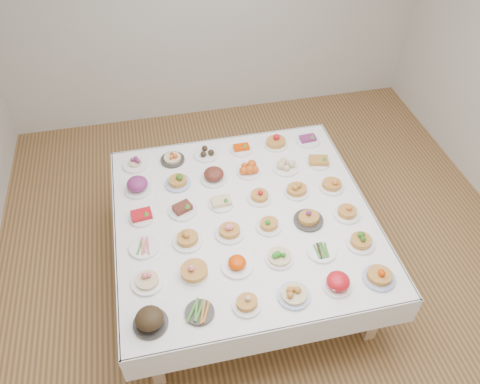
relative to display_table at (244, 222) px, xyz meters
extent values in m
plane|color=#9B6D40|center=(0.22, 0.10, -0.68)|extent=(5.00, 5.00, 0.00)
cube|color=beige|center=(0.22, 2.60, 0.72)|extent=(5.00, 0.02, 2.80)
cube|color=white|center=(0.00, 0.00, 0.04)|extent=(2.07, 2.07, 0.06)
cube|color=white|center=(0.00, 1.04, -0.07)|extent=(2.09, 0.01, 0.28)
cube|color=white|center=(0.00, -1.04, -0.07)|extent=(2.09, 0.02, 0.28)
cube|color=white|center=(1.04, 0.00, -0.07)|extent=(0.01, 2.09, 0.28)
cube|color=white|center=(-1.04, 0.00, -0.07)|extent=(0.02, 2.09, 0.28)
cube|color=#D4B288|center=(-0.86, -0.86, -0.34)|extent=(0.09, 0.09, 0.69)
cube|color=#D4B288|center=(0.86, -0.86, -0.34)|extent=(0.09, 0.09, 0.69)
cube|color=#D4B288|center=(-0.86, 0.86, -0.34)|extent=(0.09, 0.09, 0.69)
cube|color=#D4B288|center=(0.86, 0.86, -0.34)|extent=(0.09, 0.09, 0.69)
cylinder|color=#2D2B28|center=(-0.82, -0.82, 0.08)|extent=(0.23, 0.23, 0.02)
cylinder|color=#2D2B28|center=(-0.49, -0.81, 0.08)|extent=(0.20, 0.20, 0.02)
cylinder|color=white|center=(-0.17, -0.82, 0.08)|extent=(0.20, 0.20, 0.02)
cylinder|color=#4C66B2|center=(0.17, -0.82, 0.08)|extent=(0.23, 0.23, 0.02)
cylinder|color=white|center=(0.49, -0.81, 0.08)|extent=(0.20, 0.20, 0.02)
cylinder|color=#4C66B2|center=(0.81, -0.81, 0.08)|extent=(0.23, 0.23, 0.02)
cylinder|color=white|center=(-0.82, -0.49, 0.08)|extent=(0.23, 0.23, 0.02)
cylinder|color=white|center=(-0.48, -0.48, 0.08)|extent=(0.20, 0.20, 0.02)
cylinder|color=white|center=(-0.16, -0.49, 0.08)|extent=(0.23, 0.23, 0.02)
cylinder|color=white|center=(0.16, -0.49, 0.08)|extent=(0.21, 0.21, 0.02)
cylinder|color=white|center=(0.49, -0.50, 0.08)|extent=(0.21, 0.21, 0.02)
cylinder|color=white|center=(0.81, -0.48, 0.08)|extent=(0.22, 0.22, 0.02)
cylinder|color=white|center=(-0.82, -0.16, 0.08)|extent=(0.23, 0.23, 0.02)
cylinder|color=white|center=(-0.48, -0.17, 0.08)|extent=(0.23, 0.23, 0.02)
cylinder|color=white|center=(-0.15, -0.17, 0.08)|extent=(0.23, 0.23, 0.02)
cylinder|color=white|center=(0.17, -0.16, 0.08)|extent=(0.20, 0.20, 0.02)
cylinder|color=#2D2B28|center=(0.49, -0.17, 0.08)|extent=(0.24, 0.24, 0.02)
cylinder|color=white|center=(0.82, -0.17, 0.08)|extent=(0.22, 0.22, 0.02)
cylinder|color=white|center=(-0.81, 0.15, 0.08)|extent=(0.21, 0.21, 0.02)
cylinder|color=white|center=(-0.48, 0.16, 0.08)|extent=(0.23, 0.23, 0.02)
cylinder|color=white|center=(-0.16, 0.16, 0.08)|extent=(0.20, 0.20, 0.02)
cylinder|color=white|center=(0.17, 0.16, 0.08)|extent=(0.21, 0.21, 0.02)
cylinder|color=white|center=(0.50, 0.16, 0.08)|extent=(0.21, 0.21, 0.02)
cylinder|color=white|center=(0.81, 0.16, 0.08)|extent=(0.21, 0.21, 0.02)
cylinder|color=white|center=(-0.82, 0.49, 0.08)|extent=(0.23, 0.23, 0.02)
cylinder|color=#4C66B2|center=(-0.48, 0.48, 0.08)|extent=(0.22, 0.22, 0.02)
cylinder|color=white|center=(-0.16, 0.48, 0.08)|extent=(0.24, 0.24, 0.02)
cylinder|color=white|center=(0.16, 0.50, 0.08)|extent=(0.21, 0.21, 0.02)
cylinder|color=white|center=(0.49, 0.48, 0.08)|extent=(0.23, 0.23, 0.02)
cylinder|color=white|center=(0.80, 0.48, 0.08)|extent=(0.21, 0.21, 0.02)
cylinder|color=white|center=(-0.82, 0.81, 0.08)|extent=(0.23, 0.23, 0.02)
cylinder|color=#2D2B28|center=(-0.49, 0.81, 0.08)|extent=(0.22, 0.22, 0.02)
cylinder|color=white|center=(-0.17, 0.82, 0.08)|extent=(0.23, 0.23, 0.02)
cylinder|color=white|center=(0.16, 0.81, 0.08)|extent=(0.21, 0.21, 0.02)
cylinder|color=white|center=(0.50, 0.82, 0.08)|extent=(0.22, 0.22, 0.02)
cylinder|color=white|center=(0.81, 0.81, 0.08)|extent=(0.23, 0.23, 0.02)
camera|label=1|loc=(-0.59, -2.50, 2.90)|focal=35.00mm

